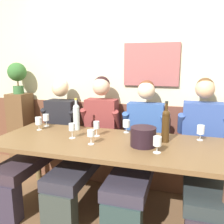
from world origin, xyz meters
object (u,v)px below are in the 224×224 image
at_px(dining_table, 106,149).
at_px(wine_glass_by_bottle, 201,130).
at_px(wine_glass_center_rear, 39,122).
at_px(potted_plant, 17,74).
at_px(wall_bench, 124,157).
at_px(person_left_seat, 139,146).
at_px(wine_glass_mid_right, 46,118).
at_px(ice_bucket, 143,137).
at_px(wine_glass_center_front, 91,134).
at_px(person_right_seat, 204,148).
at_px(wine_glass_right_end, 157,142).
at_px(wine_bottle_clear_water, 76,116).
at_px(person_center_left_seat, 92,137).
at_px(wine_bottle_green_tall, 166,125).
at_px(wine_glass_near_bucket, 126,124).
at_px(wine_glass_left_end, 97,126).
at_px(person_center_right_seat, 48,133).
at_px(wine_glass_mid_left, 72,128).

distance_m(dining_table, wine_glass_by_bottle, 0.94).
xyz_separation_m(wine_glass_center_rear, potted_plant, (-0.71, 0.60, 0.49)).
distance_m(wall_bench, dining_table, 0.82).
height_order(person_left_seat, wine_glass_mid_right, person_left_seat).
xyz_separation_m(ice_bucket, wine_glass_center_front, (-0.47, -0.09, 0.01)).
bearing_deg(person_right_seat, wine_glass_right_end, -128.55).
bearing_deg(wine_glass_center_front, wine_bottle_clear_water, 129.16).
bearing_deg(person_center_left_seat, person_right_seat, 0.05).
distance_m(wall_bench, wine_bottle_green_tall, 1.00).
height_order(person_right_seat, wine_glass_right_end, person_right_seat).
xyz_separation_m(person_center_left_seat, wine_bottle_green_tall, (0.83, -0.21, 0.26)).
xyz_separation_m(wine_glass_near_bucket, wine_glass_right_end, (0.38, -0.51, -0.00)).
height_order(wine_glass_center_rear, potted_plant, potted_plant).
bearing_deg(person_center_left_seat, person_left_seat, -4.33).
relative_size(wine_glass_right_end, wine_glass_center_rear, 0.96).
height_order(wine_glass_near_bucket, wine_glass_center_rear, wine_glass_center_rear).
xyz_separation_m(person_center_left_seat, wine_glass_center_rear, (-0.56, -0.20, 0.18)).
xyz_separation_m(wine_bottle_clear_water, wine_glass_near_bucket, (0.56, 0.05, -0.06)).
bearing_deg(potted_plant, person_right_seat, -9.35).
bearing_deg(wine_glass_left_end, wine_glass_center_rear, 177.60).
bearing_deg(potted_plant, wine_glass_near_bucket, -14.02).
relative_size(dining_table, ice_bucket, 9.50).
height_order(person_center_right_seat, wine_glass_by_bottle, person_center_right_seat).
distance_m(dining_table, wine_glass_near_bucket, 0.40).
relative_size(wine_glass_by_bottle, potted_plant, 0.35).
relative_size(dining_table, wine_glass_mid_left, 14.49).
xyz_separation_m(person_center_left_seat, person_right_seat, (1.20, 0.00, -0.01)).
distance_m(wine_glass_by_bottle, wine_glass_right_end, 0.59).
bearing_deg(wine_glass_by_bottle, person_right_seat, 53.64).
bearing_deg(wine_glass_left_end, wine_glass_mid_left, -147.15).
bearing_deg(ice_bucket, wine_glass_near_bucket, 123.32).
distance_m(person_right_seat, wine_glass_by_bottle, 0.21).
xyz_separation_m(wine_bottle_clear_water, wine_glass_by_bottle, (1.31, 0.00, -0.05)).
distance_m(wine_glass_left_end, potted_plant, 1.62).
height_order(wine_glass_by_bottle, wine_glass_center_rear, wine_glass_by_bottle).
distance_m(wine_glass_center_front, wine_glass_left_end, 0.25).
bearing_deg(wine_bottle_green_tall, wine_glass_near_bucket, 155.43).
height_order(dining_table, person_right_seat, person_right_seat).
distance_m(dining_table, wine_glass_center_rear, 0.88).
bearing_deg(wine_glass_center_front, wine_bottle_green_tall, 22.47).
xyz_separation_m(ice_bucket, wine_glass_left_end, (-0.51, 0.16, 0.02)).
distance_m(wine_bottle_green_tall, wine_glass_mid_right, 1.42).
relative_size(person_center_right_seat, wine_glass_center_front, 9.69).
bearing_deg(wine_bottle_green_tall, wine_glass_center_front, -157.53).
bearing_deg(person_right_seat, wine_glass_near_bucket, -179.18).
height_order(wine_glass_right_end, wine_glass_left_end, wine_glass_left_end).
bearing_deg(person_center_right_seat, wine_glass_mid_right, -89.36).
height_order(wine_bottle_clear_water, potted_plant, potted_plant).
height_order(person_right_seat, wine_glass_center_rear, person_right_seat).
relative_size(person_right_seat, wine_glass_by_bottle, 8.89).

